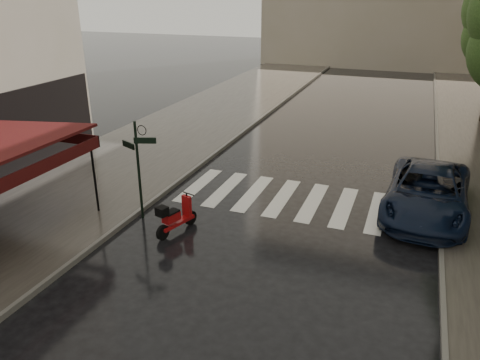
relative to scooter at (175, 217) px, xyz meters
The scene contains 8 objects.
ground 2.58m from the scooter, 94.96° to the right, with size 120.00×120.00×0.00m, color black.
sidewalk_near 10.60m from the scooter, 116.47° to the left, with size 6.00×60.00×0.12m, color #38332D.
curb_near 9.63m from the scooter, 99.99° to the left, with size 0.12×60.00×0.16m, color #595651.
curb_far 11.93m from the scooter, 52.66° to the left, with size 0.12×60.00×0.16m, color #595651.
crosswalk 4.46m from the scooter, 51.62° to the left, with size 7.85×3.20×0.01m.
signpost 2.01m from the scooter, 161.26° to the left, with size 1.17×0.29×3.10m.
scooter is the anchor object (origin of this frame).
parked_car 7.84m from the scooter, 30.07° to the left, with size 2.43×5.26×1.46m, color black.
Camera 1 is at (6.26, -8.12, 6.61)m, focal length 35.00 mm.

